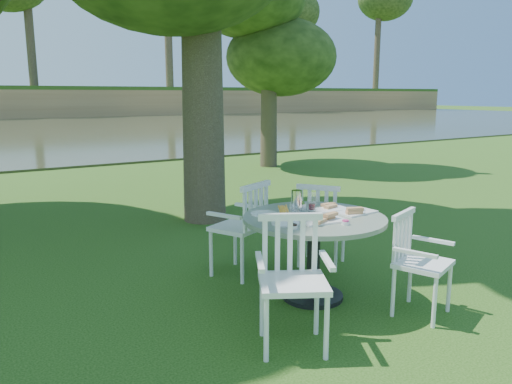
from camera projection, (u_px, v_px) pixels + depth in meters
ground at (266, 274)px, 5.25m from camera, size 140.00×140.00×0.00m
table at (314, 234)px, 4.53m from camera, size 1.29×1.29×0.78m
chair_ne at (320, 219)px, 5.37m from camera, size 0.63×0.63×0.92m
chair_nw at (246, 222)px, 5.11m from camera, size 0.65×0.63×0.98m
chair_sw at (292, 270)px, 3.73m from camera, size 0.65×0.64×0.97m
chair_se at (413, 255)px, 4.26m from camera, size 0.56×0.54×0.88m
tableware at (307, 211)px, 4.53m from camera, size 1.10×0.84×0.20m
river at (6, 133)px, 24.31m from camera, size 100.00×28.00×0.12m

